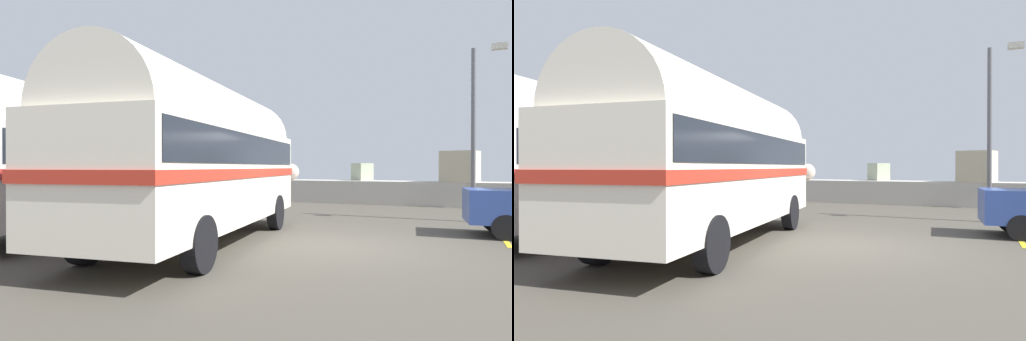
% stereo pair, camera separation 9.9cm
% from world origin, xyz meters
% --- Properties ---
extents(ground, '(32.00, 26.00, 0.02)m').
position_xyz_m(ground, '(0.00, 0.00, 0.01)').
color(ground, '#47423A').
extents(breakwater, '(31.36, 2.37, 2.47)m').
position_xyz_m(breakwater, '(0.33, 11.81, 0.68)').
color(breakwater, '#B0ACA2').
rests_on(breakwater, ground).
extents(vintage_coach, '(3.66, 8.85, 3.70)m').
position_xyz_m(vintage_coach, '(-3.05, -0.97, 2.05)').
color(vintage_coach, black).
rests_on(vintage_coach, ground).
extents(second_coach, '(4.56, 8.91, 3.70)m').
position_xyz_m(second_coach, '(-7.37, -0.70, 2.05)').
color(second_coach, black).
rests_on(second_coach, ground).
extents(lamp_post, '(0.98, 0.53, 5.53)m').
position_xyz_m(lamp_post, '(2.84, 5.90, 3.16)').
color(lamp_post, '#5B5B60').
rests_on(lamp_post, ground).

